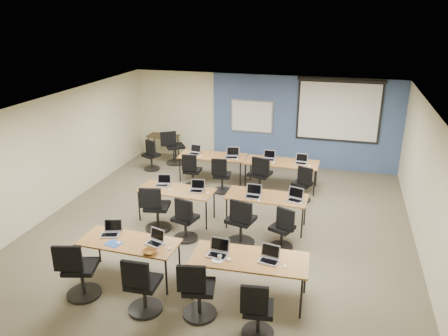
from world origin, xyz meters
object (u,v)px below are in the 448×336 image
(task_chair_2, at_px, (197,294))
(spare_chair_b, at_px, (151,158))
(training_table_mid_right, at_px, (267,198))
(task_chair_5, at_px, (185,223))
(task_chair_1, at_px, (142,290))
(task_chair_9, at_px, (221,178))
(task_chair_0, at_px, (79,274))
(task_chair_7, at_px, (283,232))
(laptop_1, at_px, (156,240))
(task_chair_4, at_px, (156,212))
(spare_chair_a, at_px, (174,150))
(training_table_back_right, at_px, (282,163))
(laptop_4, at_px, (163,183))
(laptop_5, at_px, (197,188))
(training_table_mid_left, at_px, (176,191))
(task_chair_11, at_px, (302,187))
(laptop_10, at_px, (269,157))
(task_chair_3, at_px, (257,315))
(task_chair_6, at_px, (241,226))
(utility_table, at_px, (163,138))
(laptop_2, at_px, (218,251))
(laptop_3, at_px, (269,257))
(projector_screen, at_px, (339,107))
(laptop_0, at_px, (111,231))
(laptop_8, at_px, (195,151))
(task_chair_8, at_px, (192,174))
(laptop_7, at_px, (295,197))
(training_table_back_left, at_px, (213,157))
(task_chair_10, at_px, (260,179))
(whiteboard, at_px, (252,117))
(laptop_6, at_px, (253,194))
(laptop_9, at_px, (232,155))
(laptop_11, at_px, (301,161))
(training_table_front_right, at_px, (249,260))
(training_table_front_left, at_px, (129,244))

(task_chair_2, height_order, spare_chair_b, task_chair_2)
(training_table_mid_right, height_order, task_chair_5, task_chair_5)
(task_chair_1, bearing_deg, task_chair_9, 89.16)
(task_chair_1, bearing_deg, task_chair_0, 173.58)
(task_chair_0, bearing_deg, task_chair_7, 23.78)
(spare_chair_b, bearing_deg, laptop_1, -40.28)
(task_chair_4, xyz_separation_m, spare_chair_a, (-1.21, 4.07, 0.01))
(training_table_back_right, relative_size, laptop_4, 6.21)
(laptop_5, bearing_deg, task_chair_7, -30.04)
(training_table_mid_left, height_order, task_chair_11, task_chair_11)
(laptop_10, bearing_deg, training_table_mid_left, -120.71)
(training_table_mid_left, bearing_deg, task_chair_3, -49.28)
(task_chair_6, distance_m, task_chair_9, 2.70)
(training_table_mid_right, bearing_deg, utility_table, 138.35)
(task_chair_0, relative_size, laptop_2, 3.16)
(task_chair_6, height_order, task_chair_9, task_chair_6)
(laptop_3, xyz_separation_m, laptop_10, (-0.87, 4.86, -0.00))
(task_chair_9, distance_m, spare_chair_b, 2.64)
(projector_screen, distance_m, laptop_2, 6.86)
(training_table_mid_right, xyz_separation_m, spare_chair_b, (-3.88, 2.59, -0.29))
(laptop_0, bearing_deg, laptop_8, 72.87)
(task_chair_7, xyz_separation_m, task_chair_8, (-2.79, 2.52, 0.01))
(projector_screen, xyz_separation_m, laptop_0, (-3.66, -6.43, -1.09))
(laptop_1, bearing_deg, task_chair_1, -63.35)
(projector_screen, xyz_separation_m, training_table_back_right, (-1.30, -1.77, -1.20))
(laptop_7, bearing_deg, training_table_back_left, 152.71)
(projector_screen, xyz_separation_m, task_chair_6, (-1.64, -4.96, -1.45))
(laptop_2, bearing_deg, laptop_4, 133.77)
(task_chair_8, relative_size, spare_chair_a, 0.91)
(task_chair_1, relative_size, laptop_3, 3.25)
(task_chair_10, height_order, spare_chair_b, task_chair_10)
(whiteboard, xyz_separation_m, task_chair_10, (0.74, -2.38, -1.01))
(task_chair_0, distance_m, laptop_6, 3.90)
(laptop_2, height_order, laptop_3, laptop_2)
(training_table_back_right, relative_size, task_chair_2, 1.88)
(laptop_9, bearing_deg, laptop_2, -91.04)
(laptop_11, bearing_deg, task_chair_9, -157.22)
(laptop_4, xyz_separation_m, spare_chair_a, (-1.07, 3.32, -0.35))
(training_table_front_right, distance_m, task_chair_2, 1.01)
(training_table_front_left, xyz_separation_m, task_chair_0, (-0.55, -0.73, -0.25))
(projector_screen, height_order, laptop_7, projector_screen)
(task_chair_6, xyz_separation_m, laptop_11, (0.84, 3.23, 0.35))
(training_table_front_right, distance_m, task_chair_0, 2.80)
(laptop_6, height_order, task_chair_10, task_chair_10)
(task_chair_3, distance_m, task_chair_4, 3.79)
(training_table_front_left, relative_size, laptop_7, 5.22)
(task_chair_11, bearing_deg, task_chair_10, -165.05)
(task_chair_2, height_order, laptop_10, task_chair_2)
(spare_chair_a, bearing_deg, laptop_4, -106.55)
(training_table_back_left, xyz_separation_m, laptop_0, (-0.47, -4.69, 0.11))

